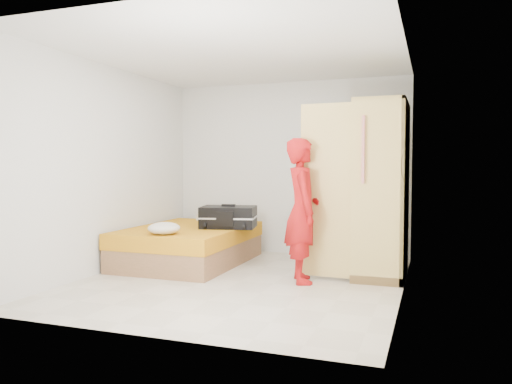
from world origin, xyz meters
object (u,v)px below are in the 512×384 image
(bed, at_px, (189,245))
(person, at_px, (302,210))
(suitcase, at_px, (228,217))
(wardrobe, at_px, (378,194))
(round_cushion, at_px, (164,228))

(bed, xyz_separation_m, person, (1.72, -0.54, 0.57))
(bed, height_order, suitcase, suitcase)
(wardrobe, relative_size, suitcase, 2.52)
(wardrobe, bearing_deg, suitcase, 179.24)
(person, bearing_deg, suitcase, 37.69)
(round_cushion, bearing_deg, person, 7.51)
(person, relative_size, round_cushion, 4.19)
(round_cushion, bearing_deg, wardrobe, 19.39)
(bed, relative_size, round_cushion, 5.13)
(suitcase, xyz_separation_m, round_cushion, (-0.48, -0.89, -0.07))
(bed, relative_size, wardrobe, 0.96)
(wardrobe, distance_m, suitcase, 2.00)
(bed, distance_m, wardrobe, 2.61)
(bed, relative_size, person, 1.22)
(wardrobe, xyz_separation_m, round_cushion, (-2.45, -0.86, -0.42))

